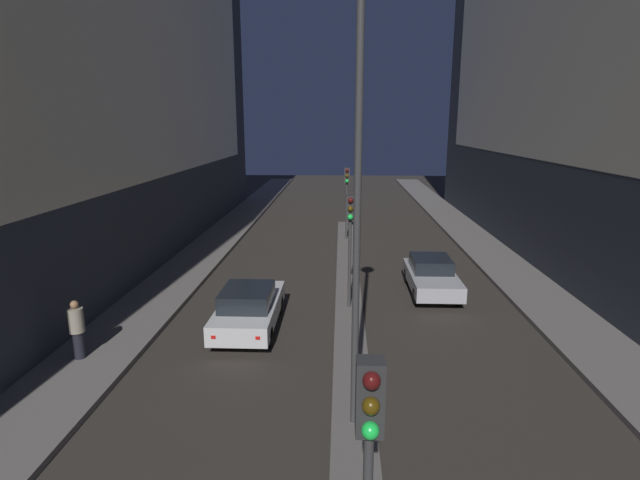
% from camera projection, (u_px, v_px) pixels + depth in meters
% --- Properties ---
extents(median_strip, '(1.03, 31.96, 0.14)m').
position_uv_depth(median_strip, '(349.00, 303.00, 19.28)').
color(median_strip, '#66605B').
rests_on(median_strip, ground).
extents(traffic_light_near, '(0.32, 0.42, 4.21)m').
position_uv_depth(traffic_light_near, '(369.00, 451.00, 5.67)').
color(traffic_light_near, '#383838').
rests_on(traffic_light_near, median_strip).
extents(traffic_light_mid, '(0.32, 0.42, 4.21)m').
position_uv_depth(traffic_light_mid, '(350.00, 226.00, 18.00)').
color(traffic_light_mid, '#383838').
rests_on(traffic_light_mid, median_strip).
extents(traffic_light_far, '(0.32, 0.42, 4.21)m').
position_uv_depth(traffic_light_far, '(347.00, 187.00, 28.99)').
color(traffic_light_far, '#383838').
rests_on(traffic_light_far, median_strip).
extents(street_lamp, '(0.63, 0.63, 9.97)m').
position_uv_depth(street_lamp, '(359.00, 98.00, 9.90)').
color(street_lamp, '#383838').
rests_on(street_lamp, median_strip).
extents(car_left_lane, '(1.90, 4.61, 1.54)m').
position_uv_depth(car_left_lane, '(249.00, 307.00, 16.92)').
color(car_left_lane, silver).
rests_on(car_left_lane, ground).
extents(car_right_lane, '(1.85, 4.29, 1.44)m').
position_uv_depth(car_right_lane, '(431.00, 275.00, 20.59)').
color(car_right_lane, '#B2B2B7').
rests_on(car_right_lane, ground).
extents(pedestrian_on_left_sidewalk, '(0.43, 0.43, 1.77)m').
position_uv_depth(pedestrian_on_left_sidewalk, '(77.00, 328.00, 14.41)').
color(pedestrian_on_left_sidewalk, black).
rests_on(pedestrian_on_left_sidewalk, sidewalk_left).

